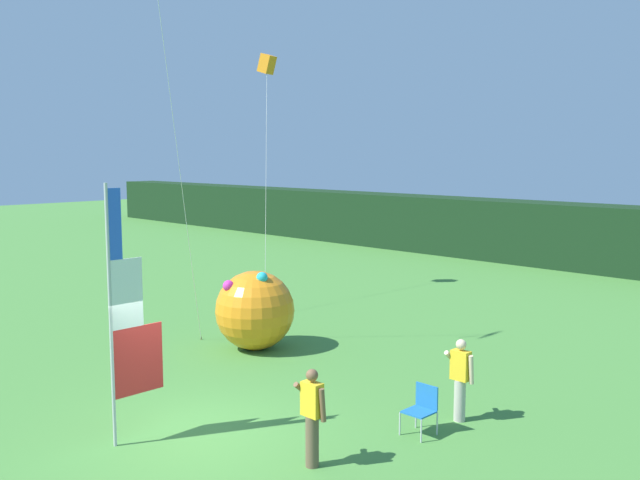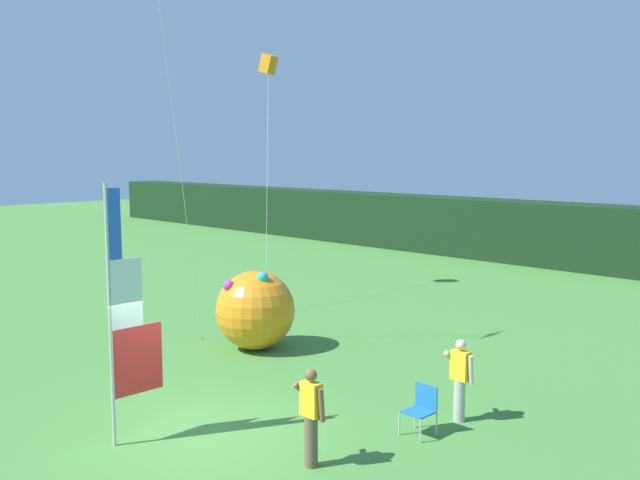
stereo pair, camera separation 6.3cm
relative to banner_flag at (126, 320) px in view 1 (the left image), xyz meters
name	(u,v)px [view 1 (the left image)]	position (x,y,z in m)	size (l,w,h in m)	color
ground_plane	(194,437)	(0.65, 0.90, -2.20)	(120.00, 120.00, 0.00)	#478438
banner_flag	(126,320)	(0.00, 0.00, 0.00)	(0.06, 1.03, 4.60)	#B7B7BC
person_near_banner	(460,378)	(3.63, 4.94, -1.35)	(0.55, 0.48, 1.60)	#B7B2A3
person_mid_field	(312,415)	(3.02, 1.57, -1.33)	(0.55, 0.48, 1.64)	brown
inflatable_balloon	(255,310)	(-2.95, 5.36, -1.17)	(2.07, 2.07, 2.11)	orange
folding_chair	(422,406)	(3.48, 3.93, -1.69)	(0.51, 0.51, 0.89)	#BCBCC1
kite_orange_box_0	(267,65)	(-8.36, 10.56, 5.98)	(3.27, 3.00, 8.60)	brown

